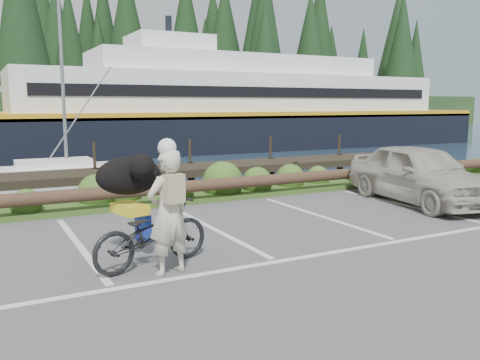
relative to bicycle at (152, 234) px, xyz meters
name	(u,v)px	position (x,y,z in m)	size (l,w,h in m)	color
ground	(264,255)	(1.81, -0.30, -0.52)	(72.00, 72.00, 0.00)	#4D4D4F
harbor_backdrop	(6,121)	(2.20, 78.22, -0.52)	(170.00, 160.00, 30.00)	#1C2F43
vegetation_strip	(160,200)	(1.81, 5.00, -0.47)	(34.00, 1.60, 0.10)	#3D5B21
log_rail	(169,206)	(1.81, 4.30, -0.52)	(32.00, 0.30, 0.60)	#443021
bicycle	(152,234)	(0.00, 0.00, 0.00)	(0.69, 1.97, 1.04)	black
cyclist	(168,213)	(0.11, -0.45, 0.40)	(0.67, 0.44, 1.84)	beige
dog	(129,176)	(-0.16, 0.61, 0.82)	(1.06, 0.52, 0.61)	black
parked_car	(420,174)	(7.55, 1.80, 0.23)	(1.76, 4.37, 1.49)	#B2AB9C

